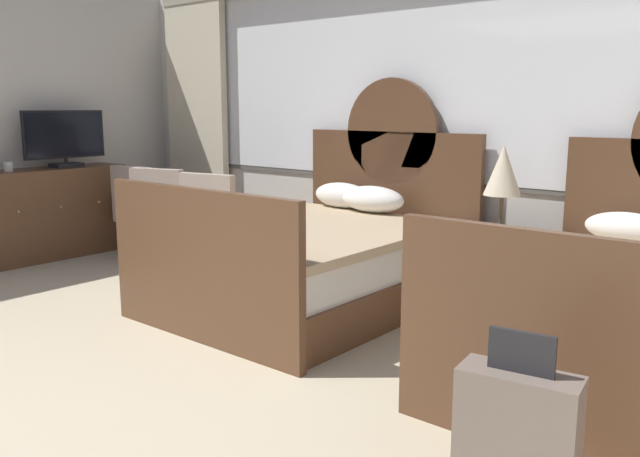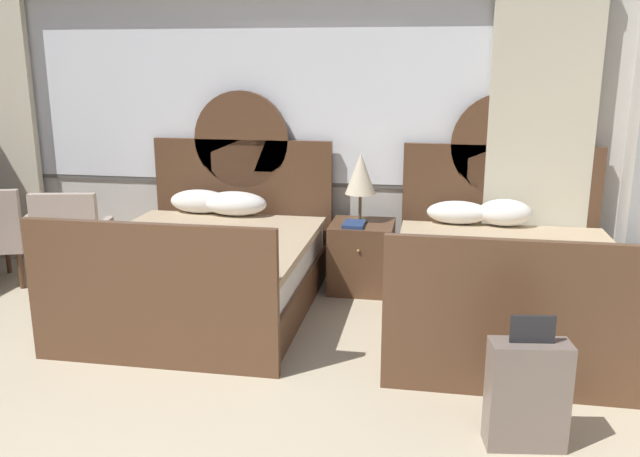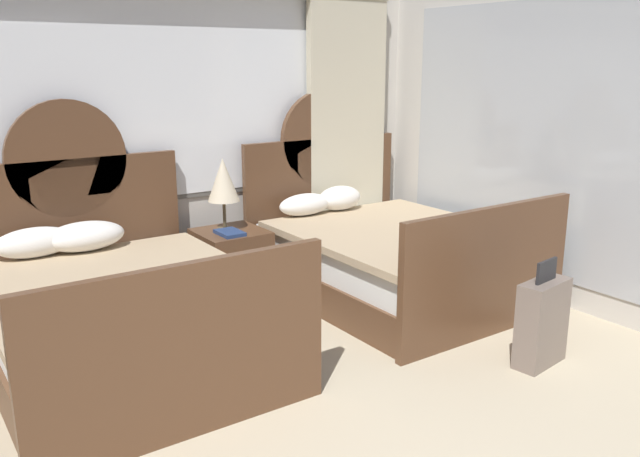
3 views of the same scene
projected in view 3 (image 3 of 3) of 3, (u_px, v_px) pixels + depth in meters
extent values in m
cube|color=beige|center=(69.00, 146.00, 5.09)|extent=(6.66, 0.07, 2.70)
cube|color=#5B5954|center=(66.00, 95.00, 4.96)|extent=(4.76, 0.02, 1.83)
cube|color=white|center=(66.00, 95.00, 4.95)|extent=(4.68, 0.02, 1.75)
cube|color=beige|center=(347.00, 134.00, 6.44)|extent=(0.89, 0.08, 2.60)
cube|color=beige|center=(593.00, 146.00, 5.10)|extent=(0.07, 4.58, 2.70)
cube|color=#B2B7BC|center=(557.00, 143.00, 5.31)|extent=(0.01, 3.21, 2.27)
cube|color=brown|center=(124.00, 344.00, 4.40)|extent=(1.63, 2.07, 0.30)
cube|color=white|center=(121.00, 305.00, 4.33)|extent=(1.57, 1.97, 0.25)
cube|color=tan|center=(123.00, 286.00, 4.23)|extent=(1.67, 1.87, 0.06)
cube|color=brown|center=(75.00, 239.00, 5.13)|extent=(1.71, 0.06, 1.28)
cylinder|color=brown|center=(67.00, 159.00, 4.97)|extent=(0.90, 0.06, 0.90)
cube|color=brown|center=(186.00, 353.00, 3.47)|extent=(1.71, 0.06, 0.99)
ellipsoid|color=white|center=(34.00, 242.00, 4.72)|extent=(0.56, 0.25, 0.22)
ellipsoid|color=white|center=(85.00, 236.00, 4.89)|extent=(0.59, 0.32, 0.22)
cube|color=brown|center=(391.00, 279.00, 5.70)|extent=(1.63, 2.07, 0.30)
cube|color=white|center=(392.00, 248.00, 5.64)|extent=(1.57, 1.97, 0.25)
cube|color=tan|center=(399.00, 233.00, 5.53)|extent=(1.67, 1.87, 0.06)
cube|color=brown|center=(322.00, 203.00, 6.43)|extent=(1.71, 0.06, 1.28)
cylinder|color=brown|center=(322.00, 138.00, 6.27)|extent=(0.90, 0.06, 0.90)
cube|color=brown|center=(488.00, 273.00, 4.77)|extent=(1.71, 0.06, 0.99)
ellipsoid|color=white|center=(305.00, 205.00, 6.01)|extent=(0.53, 0.25, 0.20)
ellipsoid|color=white|center=(340.00, 198.00, 6.22)|extent=(0.45, 0.28, 0.23)
cube|color=brown|center=(232.00, 265.00, 5.59)|extent=(0.55, 0.55, 0.61)
sphere|color=tan|center=(247.00, 258.00, 5.33)|extent=(0.02, 0.02, 0.02)
cylinder|color=brown|center=(225.00, 229.00, 5.53)|extent=(0.14, 0.14, 0.02)
cylinder|color=brown|center=(224.00, 214.00, 5.50)|extent=(0.03, 0.03, 0.23)
cone|color=beige|center=(223.00, 180.00, 5.42)|extent=(0.27, 0.27, 0.36)
cube|color=navy|center=(230.00, 233.00, 5.39)|extent=(0.18, 0.26, 0.03)
cube|color=#75665B|center=(542.00, 323.00, 4.37)|extent=(0.43, 0.23, 0.59)
cube|color=#232326|center=(547.00, 271.00, 4.28)|extent=(0.23, 0.05, 0.15)
cylinder|color=black|center=(526.00, 367.00, 4.33)|extent=(0.05, 0.03, 0.05)
cylinder|color=black|center=(551.00, 353.00, 4.55)|extent=(0.05, 0.03, 0.05)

